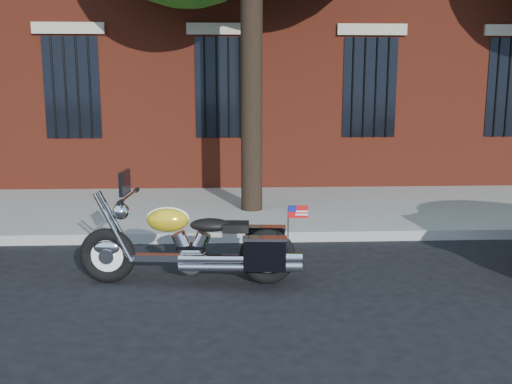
{
  "coord_description": "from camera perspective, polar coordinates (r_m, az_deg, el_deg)",
  "views": [
    {
      "loc": [
        0.12,
        -6.64,
        2.2
      ],
      "look_at": [
        0.47,
        0.8,
        0.84
      ],
      "focal_mm": 40.0,
      "sensor_mm": 36.0,
      "label": 1
    }
  ],
  "objects": [
    {
      "name": "ground",
      "position": [
        7.0,
        -3.59,
        -7.98
      ],
      "size": [
        120.0,
        120.0,
        0.0
      ],
      "primitive_type": "plane",
      "color": "black",
      "rests_on": "ground"
    },
    {
      "name": "curb",
      "position": [
        8.3,
        -3.46,
        -4.49
      ],
      "size": [
        40.0,
        0.16,
        0.15
      ],
      "primitive_type": "cube",
      "color": "gray",
      "rests_on": "ground"
    },
    {
      "name": "sidewalk",
      "position": [
        10.13,
        -3.33,
        -1.76
      ],
      "size": [
        40.0,
        3.6,
        0.15
      ],
      "primitive_type": "cube",
      "color": "gray",
      "rests_on": "ground"
    },
    {
      "name": "motorcycle",
      "position": [
        6.49,
        -5.77,
        -5.45
      ],
      "size": [
        2.55,
        0.82,
        1.3
      ],
      "rotation": [
        0.0,
        0.0,
        -0.07
      ],
      "color": "black",
      "rests_on": "ground"
    }
  ]
}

